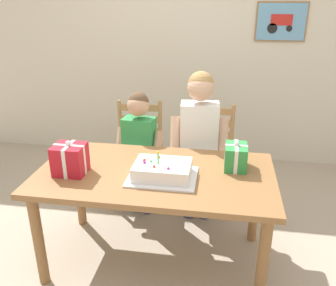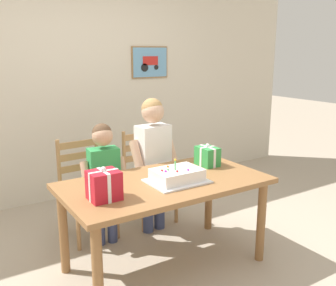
{
  "view_description": "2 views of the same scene",
  "coord_description": "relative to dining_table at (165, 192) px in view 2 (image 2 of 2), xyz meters",
  "views": [
    {
      "loc": [
        0.42,
        -2.09,
        1.82
      ],
      "look_at": [
        0.09,
        0.02,
        0.93
      ],
      "focal_mm": 38.33,
      "sensor_mm": 36.0,
      "label": 1
    },
    {
      "loc": [
        -1.48,
        -2.38,
        1.7
      ],
      "look_at": [
        0.1,
        0.11,
        0.99
      ],
      "focal_mm": 40.98,
      "sensor_mm": 36.0,
      "label": 2
    }
  ],
  "objects": [
    {
      "name": "ground_plane",
      "position": [
        0.0,
        0.0,
        -0.63
      ],
      "size": [
        20.0,
        20.0,
        0.0
      ],
      "primitive_type": "plane",
      "color": "tan"
    },
    {
      "name": "gift_box_beside_cake",
      "position": [
        -0.54,
        -0.1,
        0.19
      ],
      "size": [
        0.21,
        0.18,
        0.23
      ],
      "color": "red",
      "rests_on": "dining_table"
    },
    {
      "name": "child_older",
      "position": [
        0.25,
        0.6,
        0.15
      ],
      "size": [
        0.48,
        0.28,
        1.29
      ],
      "color": "#38426B",
      "rests_on": "ground"
    },
    {
      "name": "child_younger",
      "position": [
        -0.25,
        0.6,
        0.04
      ],
      "size": [
        0.41,
        0.24,
        1.1
      ],
      "color": "#38426B",
      "rests_on": "ground"
    },
    {
      "name": "back_wall",
      "position": [
        0.0,
        1.94,
        0.67
      ],
      "size": [
        6.4,
        0.11,
        2.6
      ],
      "color": "beige",
      "rests_on": "ground"
    },
    {
      "name": "chair_left",
      "position": [
        -0.33,
        0.85,
        -0.16
      ],
      "size": [
        0.44,
        0.44,
        0.92
      ],
      "color": "#A87A4C",
      "rests_on": "ground"
    },
    {
      "name": "birthday_cake",
      "position": [
        0.06,
        -0.07,
        0.14
      ],
      "size": [
        0.44,
        0.34,
        0.19
      ],
      "color": "silver",
      "rests_on": "dining_table"
    },
    {
      "name": "chair_right",
      "position": [
        0.33,
        0.85,
        -0.16
      ],
      "size": [
        0.43,
        0.43,
        0.92
      ],
      "color": "#A87A4C",
      "rests_on": "ground"
    },
    {
      "name": "dining_table",
      "position": [
        0.0,
        0.0,
        0.0
      ],
      "size": [
        1.58,
        0.85,
        0.72
      ],
      "color": "olive",
      "rests_on": "ground"
    },
    {
      "name": "gift_box_red_large",
      "position": [
        0.53,
        0.15,
        0.17
      ],
      "size": [
        0.15,
        0.2,
        0.2
      ],
      "color": "#2D8E42",
      "rests_on": "dining_table"
    }
  ]
}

